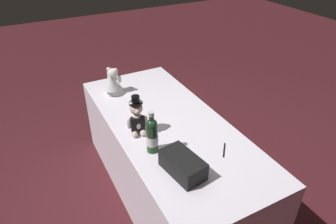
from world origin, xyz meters
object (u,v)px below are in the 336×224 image
(teddy_bear_groom, at_px, (137,119))
(champagne_bottle, at_px, (152,135))
(gift_case_black, at_px, (183,165))
(signing_pen, at_px, (224,149))
(teddy_bear_bride, at_px, (113,82))

(teddy_bear_groom, height_order, champagne_bottle, champagne_bottle)
(teddy_bear_groom, xyz_separation_m, gift_case_black, (0.51, 0.08, -0.06))
(champagne_bottle, bearing_deg, gift_case_black, 15.76)
(champagne_bottle, distance_m, signing_pen, 0.50)
(gift_case_black, bearing_deg, teddy_bear_groom, -170.58)
(signing_pen, height_order, gift_case_black, gift_case_black)
(teddy_bear_bride, height_order, signing_pen, teddy_bear_bride)
(teddy_bear_groom, bearing_deg, champagne_bottle, 1.89)
(teddy_bear_groom, bearing_deg, signing_pen, 43.91)
(teddy_bear_bride, xyz_separation_m, champagne_bottle, (0.90, -0.03, 0.03))
(teddy_bear_groom, distance_m, champagne_bottle, 0.24)
(teddy_bear_groom, xyz_separation_m, teddy_bear_bride, (-0.66, 0.04, -0.02))
(teddy_bear_groom, relative_size, signing_pen, 2.46)
(teddy_bear_bride, relative_size, champagne_bottle, 0.76)
(teddy_bear_bride, bearing_deg, signing_pen, 19.63)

